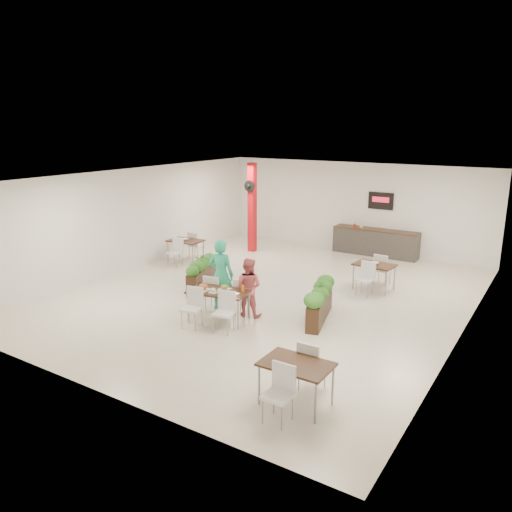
{
  "coord_description": "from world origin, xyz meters",
  "views": [
    {
      "loc": [
        6.65,
        -11.12,
        4.54
      ],
      "look_at": [
        -0.28,
        -0.23,
        1.1
      ],
      "focal_mm": 35.0,
      "sensor_mm": 36.0,
      "label": 1
    }
  ],
  "objects_px": {
    "side_table_a": "(186,244)",
    "side_table_b": "(374,269)",
    "side_table_c": "(296,370)",
    "planter_right": "(320,300)",
    "red_column": "(252,207)",
    "diner_man": "(221,275)",
    "diner_woman": "(248,287)",
    "main_table": "(218,295)",
    "planter_left": "(202,270)",
    "service_counter": "(375,242)"
  },
  "relations": [
    {
      "from": "main_table",
      "to": "red_column",
      "type": "bearing_deg",
      "value": 116.07
    },
    {
      "from": "service_counter",
      "to": "diner_woman",
      "type": "xyz_separation_m",
      "value": [
        -0.63,
        -7.25,
        0.23
      ]
    },
    {
      "from": "diner_woman",
      "to": "diner_man",
      "type": "bearing_deg",
      "value": -11.35
    },
    {
      "from": "side_table_a",
      "to": "side_table_c",
      "type": "relative_size",
      "value": 1.02
    },
    {
      "from": "red_column",
      "to": "diner_woman",
      "type": "relative_size",
      "value": 2.21
    },
    {
      "from": "service_counter",
      "to": "planter_left",
      "type": "xyz_separation_m",
      "value": [
        -2.93,
        -6.16,
        0.02
      ]
    },
    {
      "from": "planter_left",
      "to": "side_table_b",
      "type": "relative_size",
      "value": 1.1
    },
    {
      "from": "diner_woman",
      "to": "side_table_b",
      "type": "distance_m",
      "value": 4.0
    },
    {
      "from": "planter_right",
      "to": "side_table_b",
      "type": "height_order",
      "value": "planter_right"
    },
    {
      "from": "planter_right",
      "to": "side_table_b",
      "type": "distance_m",
      "value": 2.87
    },
    {
      "from": "side_table_b",
      "to": "side_table_c",
      "type": "relative_size",
      "value": 1.02
    },
    {
      "from": "planter_left",
      "to": "diner_man",
      "type": "bearing_deg",
      "value": -35.95
    },
    {
      "from": "main_table",
      "to": "side_table_b",
      "type": "xyz_separation_m",
      "value": [
        2.32,
        4.17,
        -0.02
      ]
    },
    {
      "from": "diner_man",
      "to": "diner_woman",
      "type": "bearing_deg",
      "value": 168.65
    },
    {
      "from": "side_table_b",
      "to": "side_table_c",
      "type": "height_order",
      "value": "same"
    },
    {
      "from": "main_table",
      "to": "side_table_c",
      "type": "xyz_separation_m",
      "value": [
        3.28,
        -2.26,
        -0.01
      ]
    },
    {
      "from": "diner_man",
      "to": "planter_right",
      "type": "distance_m",
      "value": 2.52
    },
    {
      "from": "planter_left",
      "to": "service_counter",
      "type": "bearing_deg",
      "value": 64.6
    },
    {
      "from": "planter_right",
      "to": "planter_left",
      "type": "bearing_deg",
      "value": 173.74
    },
    {
      "from": "red_column",
      "to": "planter_right",
      "type": "distance_m",
      "value": 6.95
    },
    {
      "from": "red_column",
      "to": "main_table",
      "type": "xyz_separation_m",
      "value": [
        2.96,
        -6.04,
        -1.01
      ]
    },
    {
      "from": "red_column",
      "to": "planter_right",
      "type": "relative_size",
      "value": 1.71
    },
    {
      "from": "side_table_a",
      "to": "service_counter",
      "type": "bearing_deg",
      "value": 35.65
    },
    {
      "from": "side_table_a",
      "to": "diner_man",
      "type": "bearing_deg",
      "value": -43.34
    },
    {
      "from": "planter_right",
      "to": "side_table_a",
      "type": "bearing_deg",
      "value": 159.22
    },
    {
      "from": "side_table_a",
      "to": "red_column",
      "type": "bearing_deg",
      "value": 61.18
    },
    {
      "from": "main_table",
      "to": "planter_left",
      "type": "relative_size",
      "value": 1.01
    },
    {
      "from": "red_column",
      "to": "service_counter",
      "type": "bearing_deg",
      "value": 25.0
    },
    {
      "from": "side_table_a",
      "to": "side_table_b",
      "type": "xyz_separation_m",
      "value": [
        6.38,
        0.55,
        -0.0
      ]
    },
    {
      "from": "main_table",
      "to": "diner_woman",
      "type": "height_order",
      "value": "diner_woman"
    },
    {
      "from": "diner_man",
      "to": "planter_left",
      "type": "distance_m",
      "value": 1.89
    },
    {
      "from": "red_column",
      "to": "planter_right",
      "type": "xyz_separation_m",
      "value": [
        4.96,
        -4.73,
        -1.15
      ]
    },
    {
      "from": "diner_man",
      "to": "side_table_a",
      "type": "height_order",
      "value": "diner_man"
    },
    {
      "from": "diner_woman",
      "to": "side_table_b",
      "type": "height_order",
      "value": "diner_woman"
    },
    {
      "from": "planter_right",
      "to": "side_table_b",
      "type": "relative_size",
      "value": 1.14
    },
    {
      "from": "main_table",
      "to": "side_table_b",
      "type": "height_order",
      "value": "same"
    },
    {
      "from": "diner_woman",
      "to": "main_table",
      "type": "bearing_deg",
      "value": 46.76
    },
    {
      "from": "main_table",
      "to": "planter_right",
      "type": "xyz_separation_m",
      "value": [
        2.01,
        1.31,
        -0.14
      ]
    },
    {
      "from": "diner_man",
      "to": "diner_woman",
      "type": "height_order",
      "value": "diner_man"
    },
    {
      "from": "main_table",
      "to": "planter_left",
      "type": "distance_m",
      "value": 2.57
    },
    {
      "from": "diner_woman",
      "to": "side_table_a",
      "type": "relative_size",
      "value": 0.88
    },
    {
      "from": "service_counter",
      "to": "main_table",
      "type": "height_order",
      "value": "service_counter"
    },
    {
      "from": "red_column",
      "to": "service_counter",
      "type": "xyz_separation_m",
      "value": [
        4.0,
        1.86,
        -1.15
      ]
    },
    {
      "from": "service_counter",
      "to": "planter_right",
      "type": "relative_size",
      "value": 1.61
    },
    {
      "from": "main_table",
      "to": "diner_man",
      "type": "xyz_separation_m",
      "value": [
        -0.39,
        0.66,
        0.26
      ]
    },
    {
      "from": "main_table",
      "to": "diner_man",
      "type": "bearing_deg",
      "value": 120.8
    },
    {
      "from": "side_table_c",
      "to": "planter_right",
      "type": "bearing_deg",
      "value": 109.65
    },
    {
      "from": "diner_man",
      "to": "side_table_a",
      "type": "relative_size",
      "value": 1.09
    },
    {
      "from": "side_table_a",
      "to": "side_table_c",
      "type": "xyz_separation_m",
      "value": [
        7.33,
        -5.87,
        -0.0
      ]
    },
    {
      "from": "red_column",
      "to": "side_table_c",
      "type": "relative_size",
      "value": 1.97
    }
  ]
}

